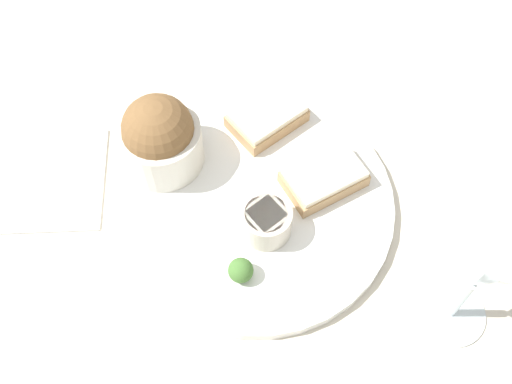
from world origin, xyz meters
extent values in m
plane|color=beige|center=(0.00, 0.00, 0.00)|extent=(4.00, 4.00, 0.00)
cylinder|color=white|center=(0.00, 0.00, 0.01)|extent=(0.31, 0.31, 0.01)
cylinder|color=silver|center=(-0.08, 0.08, 0.04)|extent=(0.09, 0.09, 0.06)
sphere|color=brown|center=(-0.08, 0.08, 0.07)|extent=(0.08, 0.08, 0.08)
cylinder|color=beige|center=(0.00, -0.04, 0.03)|extent=(0.05, 0.05, 0.04)
cylinder|color=#D14C38|center=(0.00, -0.04, 0.05)|extent=(0.04, 0.04, 0.01)
cube|color=tan|center=(0.08, 0.00, 0.02)|extent=(0.10, 0.07, 0.02)
cube|color=#F4E5C1|center=(0.08, 0.00, 0.04)|extent=(0.09, 0.07, 0.01)
cube|color=tan|center=(0.04, 0.10, 0.02)|extent=(0.10, 0.08, 0.02)
cube|color=#F4E5C1|center=(0.04, 0.10, 0.04)|extent=(0.09, 0.08, 0.01)
cylinder|color=silver|center=(0.15, -0.18, 0.00)|extent=(0.07, 0.07, 0.01)
cylinder|color=silver|center=(0.15, -0.18, 0.04)|extent=(0.01, 0.01, 0.07)
cone|color=silver|center=(0.15, -0.18, 0.13)|extent=(0.08, 0.08, 0.10)
sphere|color=#477533|center=(-0.04, -0.08, 0.03)|extent=(0.03, 0.03, 0.03)
cube|color=white|center=(-0.22, 0.10, 0.00)|extent=(0.15, 0.16, 0.01)
camera|label=1|loc=(-0.10, -0.33, 0.63)|focal=45.00mm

